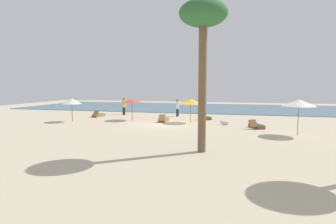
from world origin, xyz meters
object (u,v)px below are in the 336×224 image
person_0 (177,108)px  person_1 (124,106)px  umbrella_2 (132,101)px  umbrella_0 (299,103)px  umbrella_3 (191,101)px  lounger_1 (256,126)px  dog (225,123)px  palm_1 (203,23)px  lounger_3 (205,118)px  umbrella_1 (72,101)px  lounger_0 (98,115)px  lounger_2 (164,120)px

person_0 → person_1: (-6.00, 0.13, 0.01)m
person_0 → umbrella_2: bearing=-131.1°
umbrella_0 → umbrella_3: (-7.74, 4.24, -0.27)m
umbrella_3 → lounger_1: umbrella_3 is taller
umbrella_3 → dog: 3.42m
lounger_1 → person_0: person_0 is taller
lounger_1 → palm_1: palm_1 is taller
umbrella_0 → lounger_3: size_ratio=1.35×
lounger_1 → dog: lounger_1 is taller
umbrella_1 → dog: (13.26, 1.24, -1.62)m
umbrella_2 → lounger_1: bearing=-11.2°
umbrella_3 → lounger_3: size_ratio=1.20×
dog → umbrella_2: bearing=173.3°
umbrella_1 → umbrella_2: umbrella_1 is taller
lounger_3 → lounger_0: bearing=-176.9°
umbrella_0 → lounger_2: 11.20m
umbrella_2 → dog: bearing=-6.7°
lounger_0 → person_0: bearing=16.6°
umbrella_0 → person_0: size_ratio=1.30×
umbrella_0 → dog: bearing=143.3°
umbrella_3 → dog: size_ratio=2.65×
lounger_2 → palm_1: palm_1 is taller
umbrella_1 → lounger_2: (7.90, 1.94, -1.64)m
person_0 → lounger_0: bearing=-163.4°
person_1 → palm_1: palm_1 is taller
person_1 → umbrella_1: bearing=-109.6°
umbrella_3 → umbrella_2: bearing=176.4°
person_0 → lounger_1: bearing=-39.4°
umbrella_1 → lounger_0: bearing=83.1°
lounger_3 → umbrella_2: bearing=-161.3°
lounger_0 → dog: (12.79, -2.63, 0.01)m
umbrella_2 → person_0: (3.44, 3.94, -0.88)m
palm_1 → lounger_2: bearing=114.6°
umbrella_1 → umbrella_3: size_ratio=0.99×
lounger_0 → person_1: bearing=54.1°
lounger_1 → person_1: bearing=155.1°
person_0 → dog: (5.01, -4.94, -0.73)m
umbrella_0 → lounger_1: umbrella_0 is taller
umbrella_2 → lounger_3: size_ratio=1.17×
umbrella_1 → umbrella_3: bearing=10.4°
lounger_2 → person_1: 7.19m
umbrella_1 → lounger_0: 4.22m
umbrella_3 → lounger_1: size_ratio=1.17×
umbrella_3 → lounger_2: umbrella_3 is taller
person_0 → lounger_2: bearing=-94.7°
lounger_1 → lounger_2: bearing=166.6°
umbrella_0 → umbrella_2: bearing=160.9°
lounger_1 → dog: bearing=154.3°
umbrella_3 → person_0: umbrella_3 is taller
lounger_2 → dog: 5.40m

